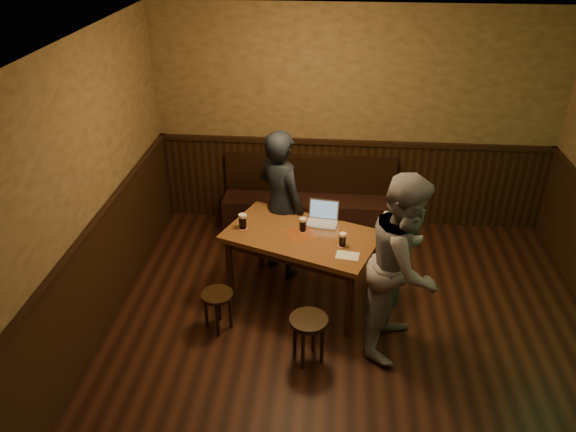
% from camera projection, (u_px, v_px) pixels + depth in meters
% --- Properties ---
extents(room, '(5.04, 6.04, 2.84)m').
position_uv_depth(room, '(358.00, 258.00, 4.64)').
color(room, black).
rests_on(room, ground).
extents(bench, '(2.20, 0.50, 0.95)m').
position_uv_depth(bench, '(309.00, 206.00, 7.31)').
color(bench, black).
rests_on(bench, ground).
extents(pub_table, '(1.72, 1.35, 0.82)m').
position_uv_depth(pub_table, '(301.00, 243.00, 5.79)').
color(pub_table, '#5B321A').
rests_on(pub_table, ground).
extents(stool_left, '(0.35, 0.35, 0.43)m').
position_uv_depth(stool_left, '(217.00, 301.00, 5.53)').
color(stool_left, black).
rests_on(stool_left, ground).
extents(stool_right, '(0.45, 0.45, 0.48)m').
position_uv_depth(stool_right, '(309.00, 327.00, 5.12)').
color(stool_right, black).
rests_on(stool_right, ground).
extents(pint_left, '(0.11, 0.11, 0.17)m').
position_uv_depth(pint_left, '(243.00, 221.00, 5.79)').
color(pint_left, '#A53314').
rests_on(pint_left, pub_table).
extents(pint_mid, '(0.10, 0.10, 0.15)m').
position_uv_depth(pint_mid, '(303.00, 225.00, 5.75)').
color(pint_mid, '#A53314').
rests_on(pint_mid, pub_table).
extents(pint_right, '(0.09, 0.09, 0.15)m').
position_uv_depth(pint_right, '(343.00, 240.00, 5.50)').
color(pint_right, '#A53314').
rests_on(pint_right, pub_table).
extents(laptop, '(0.35, 0.30, 0.22)m').
position_uv_depth(laptop, '(323.00, 217.00, 5.92)').
color(laptop, silver).
rests_on(laptop, pub_table).
extents(menu, '(0.24, 0.18, 0.00)m').
position_uv_depth(menu, '(347.00, 255.00, 5.38)').
color(menu, silver).
rests_on(menu, pub_table).
extents(person_suit, '(0.75, 0.72, 1.73)m').
position_uv_depth(person_suit, '(281.00, 204.00, 6.18)').
color(person_suit, black).
rests_on(person_suit, ground).
extents(person_grey, '(0.95, 1.06, 1.80)m').
position_uv_depth(person_grey, '(404.00, 265.00, 5.09)').
color(person_grey, gray).
rests_on(person_grey, ground).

